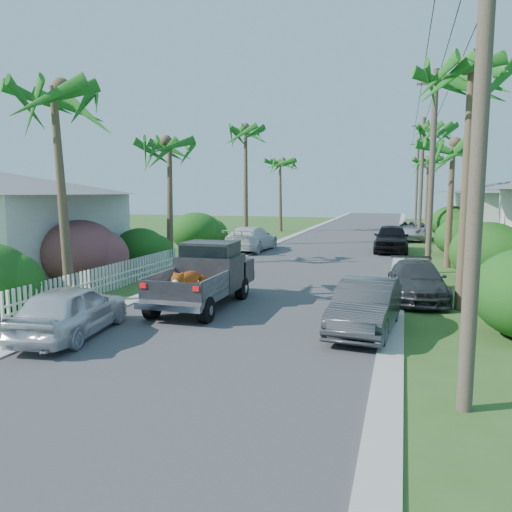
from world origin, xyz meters
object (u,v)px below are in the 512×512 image
(parked_car_lf, at_px, (251,239))
(utility_pole_d, at_px, (417,182))
(parked_car_rn, at_px, (366,307))
(utility_pole_a, at_px, (479,136))
(palm_r_c, at_px, (434,126))
(palm_l_d, at_px, (281,161))
(palm_r_a, at_px, (472,67))
(palm_r_b, at_px, (453,144))
(pickup_truck, at_px, (207,274))
(palm_l_c, at_px, (246,128))
(palm_l_b, at_px, (168,142))
(parked_car_ln, at_px, (71,311))
(palm_l_a, at_px, (57,89))
(palm_r_d, at_px, (428,159))
(parked_car_rd, at_px, (411,231))
(utility_pole_b, at_px, (432,171))
(parked_car_rf, at_px, (391,238))
(parked_car_rm, at_px, (417,281))
(utility_pole_c, at_px, (421,179))

(parked_car_lf, xyz_separation_m, utility_pole_d, (10.18, 24.30, 3.84))
(parked_car_rn, distance_m, utility_pole_a, 6.24)
(palm_r_c, bearing_deg, palm_l_d, 147.79)
(palm_r_a, height_order, palm_r_b, palm_r_a)
(palm_l_d, height_order, utility_pole_d, utility_pole_d)
(palm_r_c, bearing_deg, pickup_truck, -109.81)
(palm_l_d, height_order, palm_r_a, palm_r_a)
(palm_l_c, xyz_separation_m, palm_l_d, (-0.50, 12.00, -1.47))
(palm_l_b, xyz_separation_m, palm_r_b, (13.40, 3.00, -0.20))
(parked_car_ln, height_order, palm_l_a, palm_l_a)
(parked_car_ln, bearing_deg, palm_l_a, -59.11)
(palm_l_a, relative_size, palm_r_d, 1.03)
(palm_r_a, bearing_deg, palm_l_d, 114.57)
(parked_car_rd, distance_m, parked_car_lf, 13.91)
(pickup_truck, relative_size, utility_pole_b, 0.57)
(parked_car_lf, height_order, palm_r_c, palm_r_c)
(palm_r_b, xyz_separation_m, utility_pole_a, (-1.00, -17.00, -1.35))
(palm_r_a, bearing_deg, palm_r_d, 89.66)
(pickup_truck, bearing_deg, parked_car_ln, -113.92)
(parked_car_rf, xyz_separation_m, palm_r_c, (2.42, 5.34, 7.26))
(palm_r_b, bearing_deg, palm_r_a, -91.91)
(pickup_truck, relative_size, parked_car_lf, 0.97)
(palm_l_b, bearing_deg, parked_car_rn, -42.65)
(pickup_truck, bearing_deg, utility_pole_d, 79.41)
(parked_car_rm, bearing_deg, utility_pole_d, 83.58)
(parked_car_rm, bearing_deg, parked_car_rf, 89.64)
(palm_r_c, height_order, utility_pole_d, palm_r_c)
(palm_l_b, bearing_deg, utility_pole_d, 68.20)
(parked_car_rm, height_order, parked_car_rf, parked_car_rf)
(palm_l_d, height_order, utility_pole_b, utility_pole_b)
(palm_r_d, bearing_deg, parked_car_rn, -94.41)
(palm_l_c, distance_m, palm_l_d, 12.10)
(palm_l_d, bearing_deg, parked_car_ln, -85.17)
(pickup_truck, relative_size, utility_pole_c, 0.57)
(parked_car_lf, xyz_separation_m, utility_pole_b, (10.18, -5.70, 3.84))
(parked_car_rn, relative_size, utility_pole_c, 0.46)
(parked_car_lf, height_order, utility_pole_c, utility_pole_c)
(palm_r_a, relative_size, palm_r_c, 0.93)
(palm_r_b, xyz_separation_m, utility_pole_d, (-1.00, 28.00, -1.35))
(parked_car_rf, relative_size, palm_r_b, 0.69)
(palm_l_b, xyz_separation_m, utility_pole_d, (12.40, 31.00, -1.55))
(palm_r_a, relative_size, utility_pole_d, 0.97)
(pickup_truck, height_order, palm_l_c, palm_l_c)
(palm_l_a, bearing_deg, utility_pole_a, -22.96)
(parked_car_rf, distance_m, palm_l_b, 14.67)
(parked_car_rm, relative_size, parked_car_lf, 0.83)
(parked_car_lf, bearing_deg, utility_pole_b, 153.21)
(utility_pole_b, bearing_deg, palm_r_d, 88.09)
(parked_car_rm, bearing_deg, palm_r_b, 73.19)
(pickup_truck, relative_size, parked_car_rf, 1.03)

